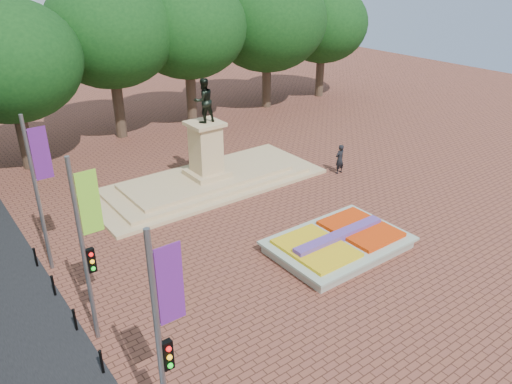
% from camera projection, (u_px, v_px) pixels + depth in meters
% --- Properties ---
extents(ground, '(90.00, 90.00, 0.00)m').
position_uv_depth(ground, '(294.00, 239.00, 24.30)').
color(ground, brown).
rests_on(ground, ground).
extents(flower_bed, '(6.30, 4.30, 0.91)m').
position_uv_depth(flower_bed, '(339.00, 243.00, 23.25)').
color(flower_bed, gray).
rests_on(flower_bed, ground).
extents(monument, '(14.00, 6.00, 6.40)m').
position_uv_depth(monument, '(207.00, 171.00, 29.72)').
color(monument, tan).
rests_on(monument, ground).
extents(tree_row_back, '(44.80, 8.80, 10.43)m').
position_uv_depth(tree_row_back, '(158.00, 45.00, 35.73)').
color(tree_row_back, '#34231C').
rests_on(tree_row_back, ground).
extents(banner_poles, '(0.88, 11.17, 7.00)m').
position_uv_depth(banner_poles, '(89.00, 248.00, 16.25)').
color(banner_poles, slate).
rests_on(banner_poles, ground).
extents(bollard_row, '(0.12, 13.12, 0.98)m').
position_uv_depth(bollard_row, '(87.00, 339.00, 17.21)').
color(bollard_row, black).
rests_on(bollard_row, ground).
extents(pedestrian, '(0.73, 0.51, 1.89)m').
position_uv_depth(pedestrian, '(340.00, 159.00, 31.26)').
color(pedestrian, black).
rests_on(pedestrian, ground).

